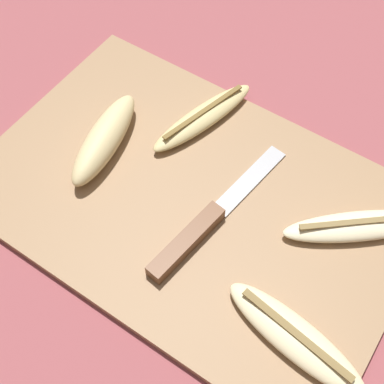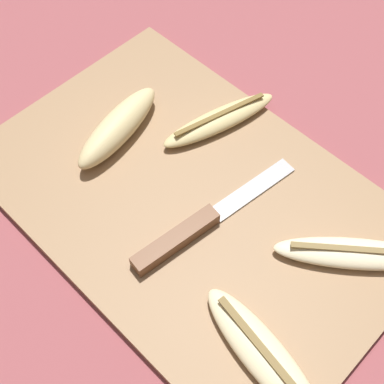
{
  "view_description": "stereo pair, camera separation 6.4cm",
  "coord_description": "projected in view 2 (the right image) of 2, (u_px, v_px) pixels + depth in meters",
  "views": [
    {
      "loc": [
        0.19,
        -0.28,
        0.56
      ],
      "look_at": [
        0.0,
        0.0,
        0.02
      ],
      "focal_mm": 50.0,
      "sensor_mm": 36.0,
      "label": 1
    },
    {
      "loc": [
        0.24,
        -0.24,
        0.56
      ],
      "look_at": [
        0.0,
        0.0,
        0.02
      ],
      "focal_mm": 50.0,
      "sensor_mm": 36.0,
      "label": 2
    }
  ],
  "objects": [
    {
      "name": "banana_mellow_near",
      "position": [
        119.0,
        126.0,
        0.68
      ],
      "size": [
        0.07,
        0.16,
        0.04
      ],
      "rotation": [
        0.0,
        0.0,
        0.21
      ],
      "color": "beige",
      "rests_on": "cutting_board"
    },
    {
      "name": "cutting_board",
      "position": [
        192.0,
        199.0,
        0.65
      ],
      "size": [
        0.52,
        0.34,
        0.01
      ],
      "color": "#997551",
      "rests_on": "ground_plane"
    },
    {
      "name": "banana_cream_curved",
      "position": [
        262.0,
        353.0,
        0.53
      ],
      "size": [
        0.17,
        0.07,
        0.02
      ],
      "rotation": [
        0.0,
        0.0,
        4.56
      ],
      "color": "beige",
      "rests_on": "cutting_board"
    },
    {
      "name": "knife",
      "position": [
        189.0,
        231.0,
        0.61
      ],
      "size": [
        0.05,
        0.23,
        0.02
      ],
      "rotation": [
        0.0,
        0.0,
        -0.13
      ],
      "color": "brown",
      "rests_on": "cutting_board"
    },
    {
      "name": "banana_bright_far",
      "position": [
        354.0,
        253.0,
        0.59
      ],
      "size": [
        0.16,
        0.14,
        0.02
      ],
      "rotation": [
        0.0,
        0.0,
        2.27
      ],
      "color": "beige",
      "rests_on": "cutting_board"
    },
    {
      "name": "banana_spotted_left",
      "position": [
        220.0,
        120.0,
        0.7
      ],
      "size": [
        0.08,
        0.17,
        0.02
      ],
      "rotation": [
        0.0,
        0.0,
        6.03
      ],
      "color": "#DBC684",
      "rests_on": "cutting_board"
    },
    {
      "name": "ground_plane",
      "position": [
        192.0,
        202.0,
        0.66
      ],
      "size": [
        4.0,
        4.0,
        0.0
      ],
      "primitive_type": "plane",
      "color": "#93474C"
    }
  ]
}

